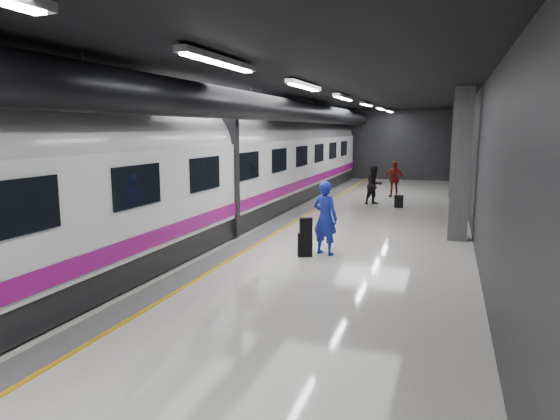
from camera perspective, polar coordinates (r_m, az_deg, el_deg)
The scene contains 9 objects.
ground at distance 14.65m, azimuth 1.50°, elevation -3.76°, with size 40.00×40.00×0.00m, color silver.
platform_hall at distance 15.27m, azimuth 1.59°, elevation 10.15°, with size 10.02×40.02×4.51m.
train at distance 15.59m, azimuth -9.98°, elevation 4.60°, with size 3.05×38.00×4.05m.
traveler_main at distance 13.18m, azimuth 5.18°, elevation -0.91°, with size 0.71×0.47×1.96m, color blue.
suitcase_main at distance 13.08m, azimuth 2.87°, elevation -4.00°, with size 0.37×0.23×0.60m, color black.
shoulder_bag at distance 12.95m, azimuth 2.98°, elevation -1.82°, with size 0.32×0.17×0.42m, color black.
traveler_far_a at distance 22.34m, azimuth 10.72°, elevation 2.80°, with size 0.82×0.64×1.70m, color black.
traveler_far_b at distance 25.02m, azimuth 12.87°, elevation 3.48°, with size 1.03×0.43×1.76m, color maroon.
suitcase_far at distance 21.71m, azimuth 13.42°, elevation 0.97°, with size 0.36×0.23×0.53m, color black.
Camera 1 is at (4.21, -13.64, 3.30)m, focal length 32.00 mm.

